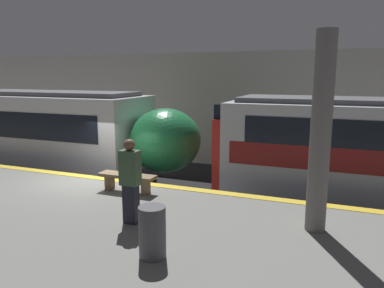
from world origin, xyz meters
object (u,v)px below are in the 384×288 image
(person_walking, at_px, (130,179))
(platform_bench, at_px, (127,179))
(support_pillar_near, at_px, (321,134))
(trash_bin, at_px, (152,232))

(person_walking, bearing_deg, platform_bench, 123.58)
(person_walking, bearing_deg, support_pillar_near, 16.41)
(person_walking, relative_size, platform_bench, 1.13)
(person_walking, height_order, platform_bench, person_walking)
(platform_bench, relative_size, trash_bin, 1.76)
(trash_bin, bearing_deg, support_pillar_near, 41.65)
(support_pillar_near, height_order, platform_bench, support_pillar_near)
(platform_bench, distance_m, trash_bin, 3.58)
(trash_bin, bearing_deg, person_walking, 133.66)
(support_pillar_near, distance_m, platform_bench, 4.86)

